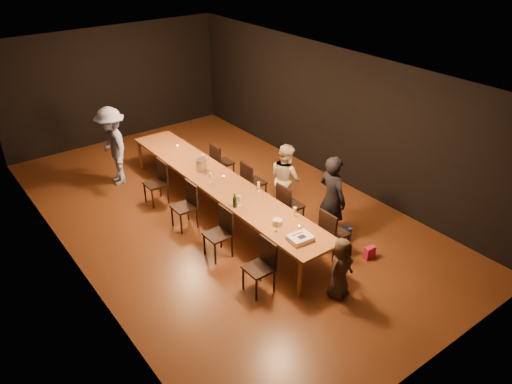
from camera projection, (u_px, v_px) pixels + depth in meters
ground at (221, 213)px, 10.34m from camera, size 10.00×10.00×0.00m
room_shell at (217, 119)px, 9.32m from camera, size 6.04×10.04×3.02m
table at (220, 183)px, 10.00m from camera, size 0.90×6.00×0.75m
chair_right_0 at (334, 232)px, 8.89m from camera, size 0.42×0.42×0.93m
chair_right_1 at (291, 205)px, 9.72m from camera, size 0.42×0.42×0.93m
chair_right_2 at (254, 182)px, 10.56m from camera, size 0.42×0.42×0.93m
chair_right_3 at (223, 162)px, 11.39m from camera, size 0.42×0.42×0.93m
chair_left_0 at (259, 268)px, 7.99m from camera, size 0.42×0.42×0.93m
chair_left_1 at (218, 234)px, 8.83m from camera, size 0.42×0.42×0.93m
chair_left_2 at (184, 206)px, 9.67m from camera, size 0.42×0.42×0.93m
chair_left_3 at (155, 183)px, 10.50m from camera, size 0.42×0.42×0.93m
woman_birthday at (332, 199)px, 9.14m from camera, size 0.42×0.63×1.72m
woman_tan at (286, 178)px, 10.11m from camera, size 0.62×0.76×1.48m
man_blue at (113, 146)px, 11.09m from camera, size 0.80×1.24×1.80m
child at (340, 268)px, 7.87m from camera, size 0.58×0.44×1.07m
gift_bag_red at (370, 253)px, 8.94m from camera, size 0.20×0.12×0.24m
gift_bag_blue at (344, 235)px, 9.37m from camera, size 0.26×0.19×0.30m
birthday_cake at (300, 238)px, 8.15m from camera, size 0.41×0.34×0.09m
plate_stack at (277, 222)px, 8.55m from camera, size 0.18×0.18×0.10m
champagne_bottle at (235, 200)px, 9.02m from camera, size 0.09×0.09×0.30m
ice_bucket at (201, 165)px, 10.35m from camera, size 0.22×0.22×0.24m
wineglass_0 at (277, 226)px, 8.36m from camera, size 0.06×0.06×0.21m
wineglass_1 at (295, 213)px, 8.73m from camera, size 0.06×0.06×0.21m
wineglass_2 at (239, 201)px, 9.09m from camera, size 0.06×0.06×0.21m
wineglass_3 at (259, 187)px, 9.55m from camera, size 0.06×0.06×0.21m
wineglass_4 at (210, 178)px, 9.89m from camera, size 0.06×0.06×0.21m
wineglass_5 at (203, 159)px, 10.62m from camera, size 0.06×0.06×0.21m
tealight_near at (299, 227)px, 8.50m from camera, size 0.05×0.05×0.03m
tealight_mid at (224, 177)px, 10.11m from camera, size 0.05×0.05×0.03m
tealight_far at (177, 146)px, 11.44m from camera, size 0.05×0.05×0.03m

